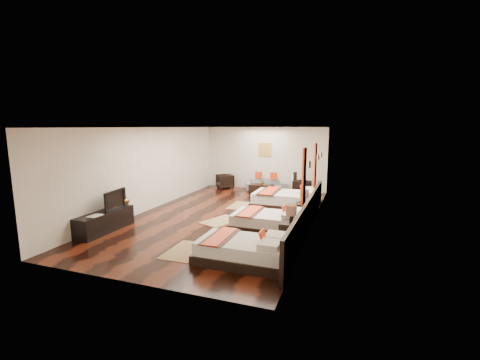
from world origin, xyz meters
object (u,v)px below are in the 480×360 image
at_px(bed_far, 287,200).
at_px(tv, 112,200).
at_px(armchair_right, 302,187).
at_px(nightstand_b, 304,210).
at_px(table_plant, 263,182).
at_px(bed_near, 243,250).
at_px(nightstand_a, 291,231).
at_px(tv_console, 105,221).
at_px(book, 91,216).
at_px(figurine, 124,199).
at_px(sofa, 266,184).
at_px(armchair_left, 225,181).
at_px(coffee_table, 261,189).
at_px(bed_mid, 269,222).

xyz_separation_m(bed_far, tv, (-4.15, -3.80, 0.52)).
bearing_deg(armchair_right, nightstand_b, -149.98).
bearing_deg(table_plant, bed_near, -77.77).
distance_m(nightstand_a, nightstand_b, 2.13).
bearing_deg(bed_far, tv, -137.54).
bearing_deg(nightstand_a, bed_near, -119.39).
relative_size(nightstand_b, tv, 0.99).
xyz_separation_m(nightstand_b, tv_console, (-4.95, -2.85, -0.06)).
height_order(bed_near, bed_far, bed_far).
xyz_separation_m(book, figurine, (0.00, 1.28, 0.15)).
height_order(bed_near, figurine, figurine).
bearing_deg(sofa, tv, -131.25).
xyz_separation_m(bed_near, table_plant, (-1.47, 6.77, 0.27)).
bearing_deg(armchair_left, armchair_right, 49.10).
xyz_separation_m(armchair_right, coffee_table, (-1.62, -0.62, -0.08)).
bearing_deg(armchair_left, table_plant, 30.11).
xyz_separation_m(tv, armchair_left, (0.67, 6.57, -0.50)).
xyz_separation_m(nightstand_a, coffee_table, (-2.29, 5.51, -0.14)).
xyz_separation_m(nightstand_a, sofa, (-2.29, 6.28, -0.08)).
relative_size(nightstand_a, nightstand_b, 1.03).
height_order(bed_near, nightstand_a, nightstand_a).
relative_size(coffee_table, table_plant, 4.21).
height_order(bed_mid, nightstand_a, nightstand_a).
bearing_deg(armchair_right, bed_far, -161.06).
bearing_deg(coffee_table, bed_near, -77.30).
height_order(bed_near, coffee_table, bed_near).
distance_m(bed_mid, nightstand_b, 1.52).
relative_size(bed_near, nightstand_a, 1.96).
bearing_deg(sofa, book, -129.64).
height_order(nightstand_b, armchair_left, nightstand_b).
xyz_separation_m(figurine, sofa, (2.65, 6.19, -0.45)).
height_order(armchair_left, armchair_right, armchair_left).
bearing_deg(tv_console, book, -90.00).
relative_size(nightstand_a, tv, 1.02).
bearing_deg(armchair_right, nightstand_a, -153.24).
bearing_deg(book, coffee_table, 68.41).
xyz_separation_m(tv, table_plant, (2.68, 5.88, -0.31)).
height_order(tv, figurine, tv).
distance_m(bed_near, bed_far, 4.68).
distance_m(nightstand_b, table_plant, 3.99).
distance_m(bed_near, coffee_table, 7.01).
bearing_deg(bed_far, bed_near, -90.06).
height_order(nightstand_a, coffee_table, nightstand_a).
distance_m(nightstand_b, figurine, 5.36).
bearing_deg(bed_far, armchair_right, 88.41).
relative_size(sofa, table_plant, 7.54).
xyz_separation_m(tv, figurine, (-0.05, 0.53, -0.11)).
xyz_separation_m(tv, armchair_right, (4.23, 6.58, -0.54)).
relative_size(bed_mid, armchair_left, 2.76).
relative_size(bed_near, bed_far, 0.82).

